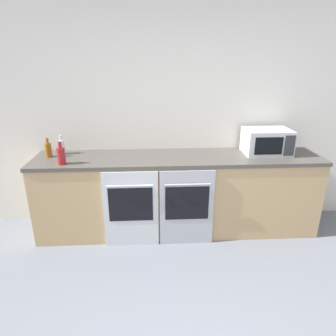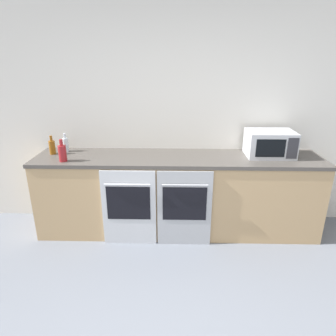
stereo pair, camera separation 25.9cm
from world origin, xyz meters
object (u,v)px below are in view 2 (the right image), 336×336
oven_right (184,208)px  bottle_amber (52,147)px  bottle_red (62,153)px  microwave (270,144)px  oven_left (129,208)px  bottle_clear (66,144)px

oven_right → bottle_amber: size_ratio=4.04×
bottle_amber → bottle_red: 0.33m
microwave → bottle_red: bearing=-173.7°
bottle_amber → microwave: bearing=-0.1°
oven_left → oven_right: same height
oven_left → bottle_red: bottle_red is taller
oven_left → bottle_clear: size_ratio=4.03×
bottle_red → bottle_clear: bottle_red is taller
microwave → bottle_red: size_ratio=2.13×
microwave → bottle_clear: size_ratio=2.37×
microwave → bottle_clear: 2.38m
bottle_red → bottle_clear: size_ratio=1.12×
bottle_red → bottle_clear: bearing=104.3°
microwave → bottle_clear: (-2.37, 0.11, -0.06)m
oven_right → bottle_red: bearing=173.9°
oven_right → bottle_clear: bottle_clear is taller
oven_left → microwave: microwave is taller
bottle_clear → oven_left: bearing=-32.0°
bottle_clear → bottle_red: bearing=-75.7°
oven_right → bottle_red: size_ratio=3.62×
bottle_amber → bottle_clear: 0.16m
oven_left → bottle_red: bearing=168.9°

